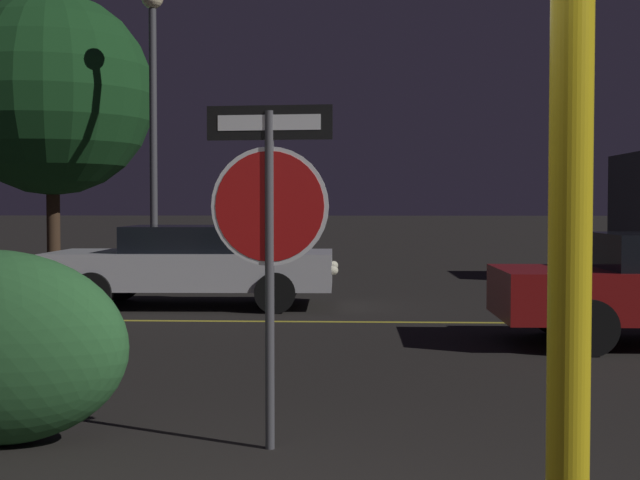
{
  "coord_description": "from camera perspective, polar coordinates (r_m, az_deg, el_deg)",
  "views": [
    {
      "loc": [
        0.54,
        -3.57,
        1.58
      ],
      "look_at": [
        0.14,
        5.42,
        1.23
      ],
      "focal_mm": 50.0,
      "sensor_mm": 36.0,
      "label": 1
    }
  ],
  "objects": [
    {
      "name": "yellow_pole_right",
      "position": [
        3.22,
        15.74,
        3.23
      ],
      "size": [
        0.15,
        0.15,
        3.28
      ],
      "primitive_type": "cylinder",
      "color": "yellow",
      "rests_on": "ground_plane"
    },
    {
      "name": "stop_sign",
      "position": [
        5.73,
        -3.25,
        2.05
      ],
      "size": [
        0.81,
        0.1,
        2.22
      ],
      "rotation": [
        0.0,
        0.0,
        -0.09
      ],
      "color": "#4C4C51",
      "rests_on": "ground_plane"
    },
    {
      "name": "tree_0",
      "position": [
        22.65,
        -16.78,
        8.91
      ],
      "size": [
        4.87,
        4.87,
        6.69
      ],
      "color": "#422D1E",
      "rests_on": "ground_plane"
    },
    {
      "name": "passing_car_2",
      "position": [
        14.02,
        -8.23,
        -1.56
      ],
      "size": [
        4.47,
        2.02,
        1.26
      ],
      "rotation": [
        0.0,
        0.0,
        -1.55
      ],
      "color": "silver",
      "rests_on": "ground_plane"
    },
    {
      "name": "road_center_stripe",
      "position": [
        12.1,
        -0.0,
        -5.24
      ],
      "size": [
        42.0,
        0.12,
        0.01
      ],
      "primitive_type": "cube",
      "color": "gold",
      "rests_on": "ground_plane"
    },
    {
      "name": "street_lamp",
      "position": [
        19.47,
        -10.65,
        9.71
      ],
      "size": [
        0.46,
        0.46,
        6.19
      ],
      "color": "#4C4C51",
      "rests_on": "ground_plane"
    }
  ]
}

